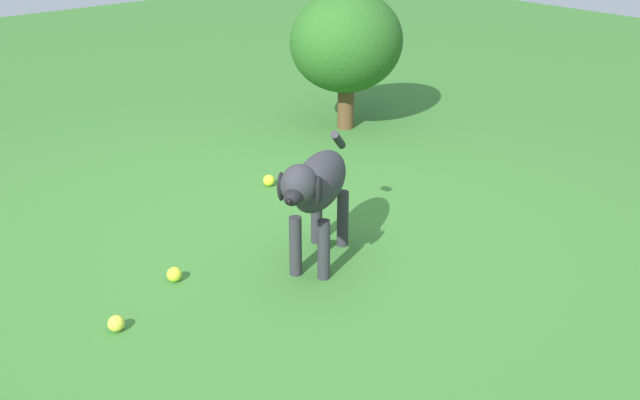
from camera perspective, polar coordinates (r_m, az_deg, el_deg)
name	(u,v)px	position (r m, az deg, el deg)	size (l,w,h in m)	color
ground	(283,242)	(3.73, -2.78, -3.13)	(14.00, 14.00, 0.00)	#38722D
dog	(317,187)	(3.37, -0.23, 0.99)	(0.74, 0.51, 0.58)	#2D2D33
tennis_ball_0	(174,274)	(3.43, -10.73, -5.43)	(0.07, 0.07, 0.07)	#C8DB30
tennis_ball_1	(116,323)	(3.14, -14.85, -8.83)	(0.07, 0.07, 0.07)	#CED43D
tennis_ball_2	(269,181)	(4.37, -3.80, 1.45)	(0.07, 0.07, 0.07)	#CDE02A
shrub_near	(347,42)	(5.23, 1.99, 11.59)	(0.79, 0.71, 0.93)	brown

